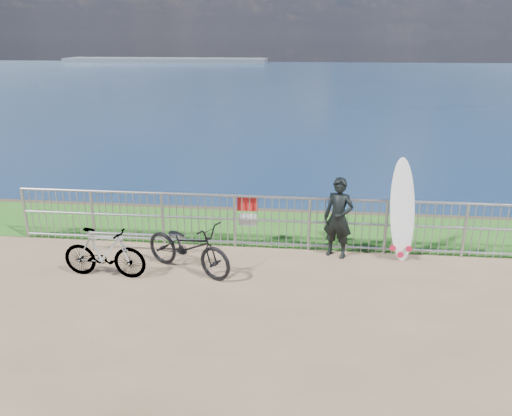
# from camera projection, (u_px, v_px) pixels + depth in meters

# --- Properties ---
(grass_strip) EXTENTS (120.00, 120.00, 0.00)m
(grass_strip) POSITION_uv_depth(u_px,v_px,m) (264.00, 228.00, 11.26)
(grass_strip) COLOR #23611A
(grass_strip) RESTS_ON ground
(seascape) EXTENTS (260.00, 260.00, 5.00)m
(seascape) POSITION_uv_depth(u_px,v_px,m) (167.00, 63.00, 153.04)
(seascape) COLOR brown
(seascape) RESTS_ON ground
(railing) EXTENTS (10.06, 0.10, 1.13)m
(railing) POSITION_uv_depth(u_px,v_px,m) (260.00, 221.00, 10.04)
(railing) COLOR #92959A
(railing) RESTS_ON ground
(surfer) EXTENTS (0.68, 0.57, 1.59)m
(surfer) POSITION_uv_depth(u_px,v_px,m) (338.00, 218.00, 9.60)
(surfer) COLOR black
(surfer) RESTS_ON ground
(surfboard) EXTENTS (0.64, 0.60, 1.98)m
(surfboard) POSITION_uv_depth(u_px,v_px,m) (402.00, 214.00, 9.49)
(surfboard) COLOR white
(surfboard) RESTS_ON ground
(bicycle_near) EXTENTS (1.98, 1.43, 0.99)m
(bicycle_near) POSITION_uv_depth(u_px,v_px,m) (188.00, 246.00, 9.06)
(bicycle_near) COLOR black
(bicycle_near) RESTS_ON ground
(bicycle_far) EXTENTS (1.55, 0.49, 0.92)m
(bicycle_far) POSITION_uv_depth(u_px,v_px,m) (104.00, 253.00, 8.88)
(bicycle_far) COLOR black
(bicycle_far) RESTS_ON ground
(bike_rack) EXTENTS (2.01, 0.05, 0.42)m
(bike_rack) POSITION_uv_depth(u_px,v_px,m) (136.00, 236.00, 9.90)
(bike_rack) COLOR #92959A
(bike_rack) RESTS_ON ground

